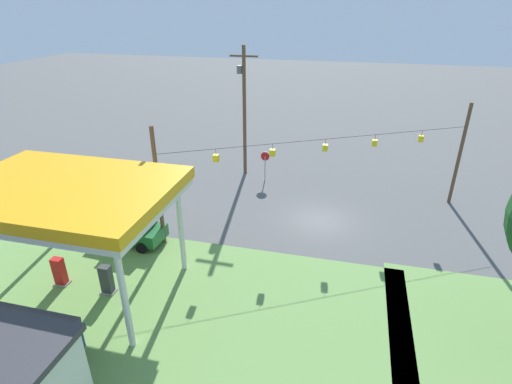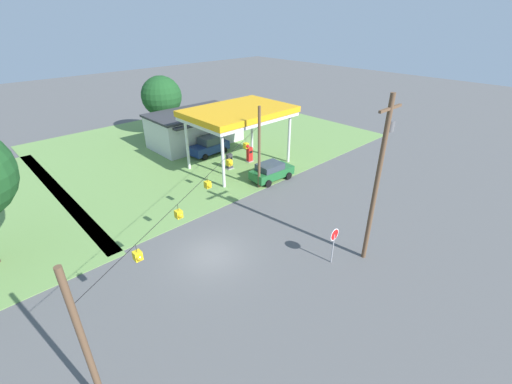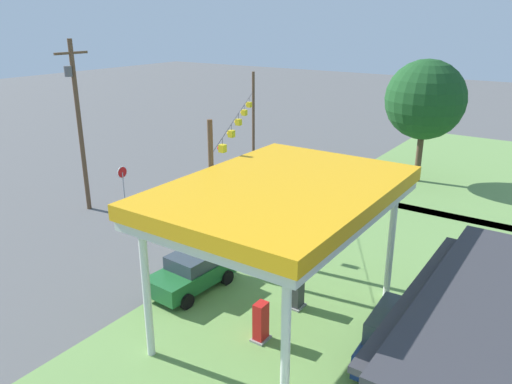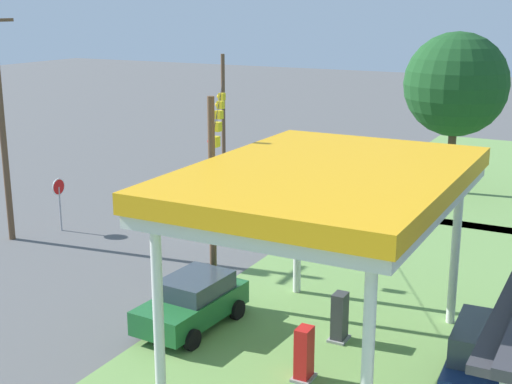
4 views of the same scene
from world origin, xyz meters
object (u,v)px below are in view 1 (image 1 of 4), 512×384
Objects in this scene: fuel_pump_far at (60,272)px; stop_sign_roadside at (265,160)px; car_at_pumps_front at (131,229)px; fuel_pump_near at (107,280)px; utility_pole_main at (244,106)px; gas_station_canopy at (64,195)px; car_at_pumps_rear at (18,342)px.

stop_sign_roadside reaches higher than fuel_pump_far.
car_at_pumps_front is (-1.47, -4.61, 0.13)m from fuel_pump_far.
stop_sign_roadside is (-5.80, -10.99, 0.93)m from car_at_pumps_front.
fuel_pump_far is at bearing 0.00° from fuel_pump_near.
gas_station_canopy is at bearing 76.90° from utility_pole_main.
fuel_pump_near is at bearing -179.93° from gas_station_canopy.
car_at_pumps_rear is (-0.25, 9.23, 0.14)m from car_at_pumps_front.
car_at_pumps_rear is (-1.72, 4.62, 0.26)m from fuel_pump_far.
fuel_pump_near is 17.62m from utility_pole_main.
gas_station_canopy is at bearing 179.93° from fuel_pump_far.
gas_station_canopy is 6.42m from car_at_pumps_front.
gas_station_canopy reaches higher than fuel_pump_far.
gas_station_canopy is 4.79m from fuel_pump_far.
utility_pole_main is (-2.53, -16.70, 5.03)m from fuel_pump_near.
car_at_pumps_rear is (1.00, 4.62, 0.26)m from fuel_pump_near.
car_at_pumps_rear is 0.44× the size of utility_pole_main.
stop_sign_roadside is 4.60m from utility_pole_main.
stop_sign_roadside is 0.24× the size of utility_pole_main.
gas_station_canopy is 17.06m from stop_sign_roadside.
car_at_pumps_front is 0.94× the size of car_at_pumps_rear.
fuel_pump_far is at bearing 75.72° from car_at_pumps_front.
fuel_pump_near is 16.29m from stop_sign_roadside.
stop_sign_roadside is at bearing -114.46° from car_at_pumps_front.
gas_station_canopy is 6.23× the size of fuel_pump_far.
stop_sign_roadside reaches higher than car_at_pumps_front.
car_at_pumps_front is 9.24m from car_at_pumps_rear.
utility_pole_main reaches higher than stop_sign_roadside.
utility_pole_main is (2.02, -1.10, 3.98)m from stop_sign_roadside.
utility_pole_main is (-3.78, -12.09, 4.91)m from car_at_pumps_front.
fuel_pump_near is at bearing 81.39° from utility_pole_main.
stop_sign_roadside is at bearing 71.66° from car_at_pumps_rear.
car_at_pumps_front is at bearing -117.83° from stop_sign_roadside.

